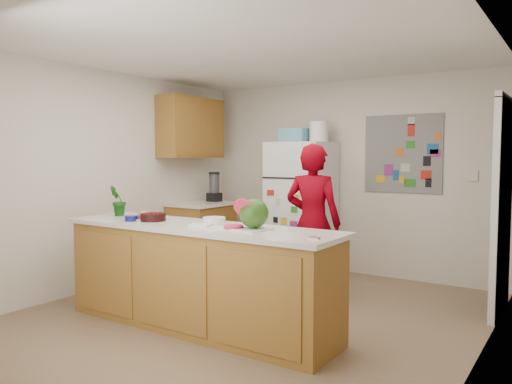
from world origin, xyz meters
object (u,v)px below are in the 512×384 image
Objects in this scene: refrigerator at (301,208)px; cherry_bowl at (153,217)px; person at (313,223)px; watermelon at (254,213)px.

refrigerator is 7.27× the size of cherry_bowl.
cherry_bowl is at bearing -96.01° from refrigerator.
person is (0.71, -1.06, -0.02)m from refrigerator.
refrigerator is at bearing 83.99° from cherry_bowl.
cherry_bowl is (-0.25, -2.41, 0.11)m from refrigerator.
watermelon is 1.09m from cherry_bowl.
refrigerator is 7.00× the size of watermelon.
person is 1.66m from cherry_bowl.
refrigerator reaches higher than watermelon.
watermelon is (0.83, -2.35, 0.20)m from refrigerator.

